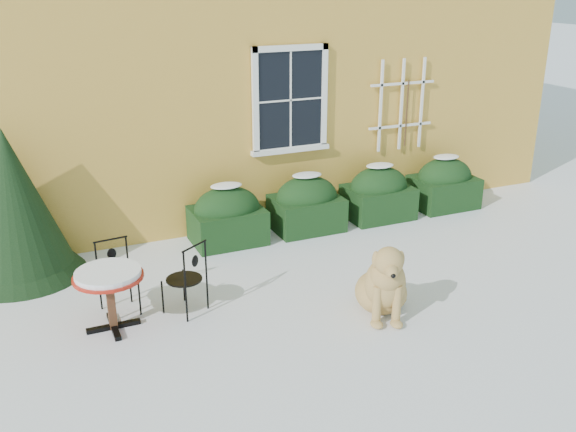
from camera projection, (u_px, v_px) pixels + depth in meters
name	position (u px, v px, depth m)	size (l,w,h in m)	color
ground	(322.00, 315.00, 7.56)	(80.00, 80.00, 0.00)	white
house	(163.00, 5.00, 12.42)	(12.40, 8.40, 6.40)	#F4B947
hedge_row	(343.00, 199.00, 10.22)	(4.95, 0.80, 0.91)	black
evergreen_shrub	(15.00, 218.00, 8.30)	(1.64, 1.64, 1.99)	black
bistro_table	(109.00, 281.00, 7.05)	(0.78, 0.78, 0.72)	black
patio_chair_near	(187.00, 278.00, 7.47)	(0.55, 0.54, 0.89)	black
patio_chair_far	(117.00, 277.00, 7.50)	(0.43, 0.42, 0.88)	black
dog	(384.00, 285.00, 7.41)	(0.83, 1.05, 0.98)	tan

